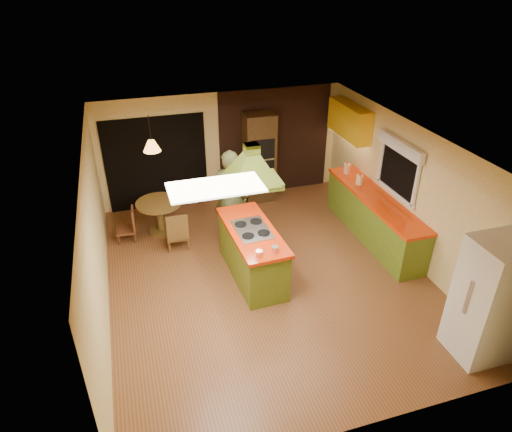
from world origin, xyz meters
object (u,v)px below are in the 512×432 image
object	(u,v)px
refrigerator	(490,300)
canister_large	(347,169)
dining_table	(160,211)
kitchen_island	(252,252)
wall_oven	(259,157)
man	(230,196)

from	to	relation	value
refrigerator	canister_large	distance (m)	4.39
refrigerator	dining_table	distance (m)	6.15
kitchen_island	wall_oven	bearing A→B (deg)	68.01
dining_table	man	bearing A→B (deg)	-26.87
kitchen_island	man	bearing A→B (deg)	89.82
wall_oven	refrigerator	bearing A→B (deg)	-72.77
man	dining_table	xyz separation A→B (m)	(-1.34, 0.68, -0.47)
refrigerator	canister_large	bearing A→B (deg)	90.02
man	dining_table	bearing A→B (deg)	-3.53
kitchen_island	wall_oven	size ratio (longest dim) A/B	0.94
man	canister_large	distance (m)	2.72
kitchen_island	wall_oven	distance (m)	3.09
kitchen_island	refrigerator	size ratio (longest dim) A/B	1.04
man	canister_large	bearing A→B (deg)	-148.30
dining_table	canister_large	bearing A→B (deg)	-4.00
kitchen_island	man	world-z (taller)	man
refrigerator	dining_table	xyz separation A→B (m)	(-3.97, 4.67, -0.45)
kitchen_island	wall_oven	xyz separation A→B (m)	(1.02, 2.86, 0.55)
kitchen_island	refrigerator	world-z (taller)	refrigerator
man	dining_table	distance (m)	1.57
kitchen_island	dining_table	world-z (taller)	kitchen_island
canister_large	wall_oven	bearing A→B (deg)	144.36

